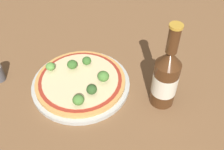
% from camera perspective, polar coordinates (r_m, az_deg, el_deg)
% --- Properties ---
extents(ground_plane, '(3.00, 3.00, 0.00)m').
position_cam_1_polar(ground_plane, '(0.73, -6.16, -2.04)').
color(ground_plane, brown).
extents(plate, '(0.27, 0.27, 0.01)m').
position_cam_1_polar(plate, '(0.72, -6.74, -1.94)').
color(plate, '#B2B7B2').
rests_on(plate, ground_plane).
extents(pizza, '(0.24, 0.24, 0.01)m').
position_cam_1_polar(pizza, '(0.71, -6.89, -1.19)').
color(pizza, tan).
rests_on(pizza, plate).
extents(broccoli_floret_0, '(0.03, 0.03, 0.03)m').
position_cam_1_polar(broccoli_floret_0, '(0.66, -4.44, -3.15)').
color(broccoli_floret_0, '#89A866').
rests_on(broccoli_floret_0, pizza).
extents(broccoli_floret_1, '(0.03, 0.03, 0.03)m').
position_cam_1_polar(broccoli_floret_1, '(0.73, -8.65, 2.28)').
color(broccoli_floret_1, '#89A866').
rests_on(broccoli_floret_1, pizza).
extents(broccoli_floret_2, '(0.03, 0.03, 0.03)m').
position_cam_1_polar(broccoli_floret_2, '(0.64, -7.34, -5.40)').
color(broccoli_floret_2, '#89A866').
rests_on(broccoli_floret_2, pizza).
extents(broccoli_floret_3, '(0.03, 0.03, 0.02)m').
position_cam_1_polar(broccoli_floret_3, '(0.74, -5.53, 3.10)').
color(broccoli_floret_3, '#89A866').
rests_on(broccoli_floret_3, pizza).
extents(broccoli_floret_4, '(0.03, 0.03, 0.03)m').
position_cam_1_polar(broccoli_floret_4, '(0.68, -1.98, -0.48)').
color(broccoli_floret_4, '#89A866').
rests_on(broccoli_floret_4, pizza).
extents(broccoli_floret_5, '(0.03, 0.03, 0.03)m').
position_cam_1_polar(broccoli_floret_5, '(0.74, -13.27, 1.80)').
color(broccoli_floret_5, '#89A866').
rests_on(broccoli_floret_5, pizza).
extents(beer_bottle, '(0.06, 0.06, 0.23)m').
position_cam_1_polar(beer_bottle, '(0.64, 11.62, -0.54)').
color(beer_bottle, '#472814').
rests_on(beer_bottle, ground_plane).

